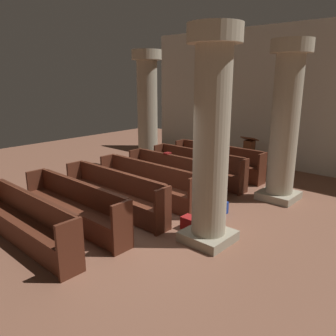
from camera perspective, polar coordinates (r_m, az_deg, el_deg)
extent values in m
plane|color=brown|center=(7.19, -4.82, -8.73)|extent=(19.20, 19.20, 0.00)
cube|color=beige|center=(11.60, 17.85, 11.25)|extent=(10.00, 0.16, 4.50)
cube|color=#562819|center=(10.30, 8.36, 1.16)|extent=(2.89, 0.38, 0.05)
cube|color=#562819|center=(10.38, 8.93, 2.64)|extent=(2.89, 0.04, 0.45)
cube|color=#492215|center=(10.38, 9.12, 3.83)|extent=(2.77, 0.06, 0.02)
cube|color=#4E2416|center=(11.16, 2.09, 2.49)|extent=(0.06, 0.44, 0.90)
cube|color=#4E2416|center=(9.59, 15.66, -0.21)|extent=(0.06, 0.44, 0.90)
cube|color=#522618|center=(10.22, 7.76, -0.21)|extent=(2.89, 0.03, 0.39)
cube|color=#562819|center=(9.51, 4.98, 0.09)|extent=(2.89, 0.38, 0.05)
cube|color=#562819|center=(9.58, 5.62, 1.70)|extent=(2.89, 0.04, 0.45)
cube|color=#492215|center=(9.57, 5.82, 2.98)|extent=(2.77, 0.06, 0.02)
cube|color=#4E2416|center=(10.43, -1.46, 1.59)|extent=(0.06, 0.44, 0.90)
cube|color=#4E2416|center=(8.73, 12.68, -1.51)|extent=(0.06, 0.44, 0.90)
cube|color=#522618|center=(9.44, 4.30, -1.40)|extent=(2.89, 0.03, 0.39)
cube|color=#562819|center=(8.76, 1.01, -1.18)|extent=(2.89, 0.38, 0.05)
cube|color=#562819|center=(8.82, 1.73, 0.58)|extent=(2.89, 0.04, 0.45)
cube|color=#492215|center=(8.80, 1.94, 1.98)|extent=(2.77, 0.06, 0.02)
cube|color=#4E2416|center=(9.76, -5.51, 0.56)|extent=(0.06, 0.44, 0.90)
cube|color=#4E2416|center=(7.91, 9.06, -3.08)|extent=(0.06, 0.44, 0.90)
cube|color=#522618|center=(8.70, 0.24, -2.80)|extent=(2.89, 0.03, 0.39)
cube|color=#562819|center=(8.07, -3.68, -2.66)|extent=(2.89, 0.38, 0.05)
cube|color=#562819|center=(8.11, -2.86, -0.74)|extent=(2.89, 0.04, 0.45)
cube|color=#492215|center=(8.09, -2.64, 0.77)|extent=(2.77, 0.06, 0.02)
cube|color=#4E2416|center=(9.14, -10.13, -0.62)|extent=(0.06, 0.44, 0.90)
cube|color=#4E2416|center=(7.14, 4.62, -4.98)|extent=(0.06, 0.44, 0.90)
cube|color=#522618|center=(8.03, -4.55, -4.43)|extent=(2.89, 0.03, 0.39)
cube|color=#562819|center=(7.45, -9.21, -4.38)|extent=(2.89, 0.38, 0.05)
cube|color=#562819|center=(7.47, -8.29, -2.30)|extent=(2.89, 0.04, 0.45)
cube|color=#492215|center=(7.44, -8.07, -0.66)|extent=(2.77, 0.06, 0.02)
cube|color=#4E2416|center=(8.60, -15.39, -1.96)|extent=(0.06, 0.44, 0.90)
cube|color=#4E2416|center=(6.43, -0.88, -7.27)|extent=(0.06, 0.44, 0.90)
cube|color=#522618|center=(7.43, -10.19, -6.30)|extent=(2.89, 0.03, 0.39)
cube|color=#562819|center=(6.92, -15.70, -6.34)|extent=(2.89, 0.38, 0.05)
cube|color=#562819|center=(6.92, -14.68, -4.10)|extent=(2.89, 0.04, 0.45)
cube|color=#492215|center=(6.88, -14.47, -2.33)|extent=(2.77, 0.06, 0.02)
cube|color=#4E2416|center=(8.14, -21.30, -3.44)|extent=(0.06, 0.44, 0.90)
cube|color=#4E2416|center=(5.80, -7.75, -10.01)|extent=(0.06, 0.44, 0.90)
cube|color=#522618|center=(6.92, -16.80, -8.39)|extent=(2.89, 0.03, 0.39)
cube|color=#562819|center=(6.50, -23.21, -8.48)|extent=(2.89, 0.38, 0.05)
cube|color=#562819|center=(6.47, -22.10, -6.11)|extent=(2.89, 0.04, 0.45)
cube|color=#492215|center=(6.42, -21.91, -4.24)|extent=(2.77, 0.06, 0.02)
cube|color=#4E2416|center=(5.29, -16.25, -13.14)|extent=(0.06, 0.44, 0.90)
cube|color=#522618|center=(6.52, -24.42, -10.64)|extent=(2.89, 0.03, 0.39)
cube|color=#9F967E|center=(8.73, 18.24, -4.43)|extent=(0.86, 0.86, 0.18)
cylinder|color=#ADA389|center=(8.34, 19.22, 6.73)|extent=(0.64, 0.64, 3.24)
cylinder|color=#B6AB90|center=(8.29, 20.34, 18.91)|extent=(0.93, 0.93, 0.30)
cube|color=#9F967E|center=(11.25, -3.37, 0.69)|extent=(0.86, 0.86, 0.18)
cylinder|color=#ADA389|center=(10.95, -3.51, 9.38)|extent=(0.64, 0.64, 3.24)
cylinder|color=#B6AB90|center=(10.91, -3.67, 18.67)|extent=(0.93, 0.93, 0.30)
cube|color=#9F967E|center=(6.32, 6.81, -11.41)|extent=(0.83, 0.83, 0.18)
cylinder|color=#ADA389|center=(5.76, 7.34, 3.98)|extent=(0.62, 0.62, 3.24)
cylinder|color=#B6AB90|center=(5.69, 7.99, 21.75)|extent=(0.90, 0.90, 0.30)
cube|color=brown|center=(11.22, 13.40, -0.07)|extent=(0.45, 0.45, 0.06)
cube|color=brown|center=(11.12, 13.54, 2.15)|extent=(0.28, 0.28, 0.95)
cube|color=brown|center=(11.01, 13.72, 4.86)|extent=(0.48, 0.35, 0.15)
cube|color=maroon|center=(9.06, -0.09, 2.54)|extent=(0.15, 0.20, 0.03)
cube|color=navy|center=(7.53, 8.33, -6.58)|extent=(0.41, 0.30, 0.27)
cube|color=maroon|center=(6.70, 3.90, -9.36)|extent=(0.36, 0.24, 0.25)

